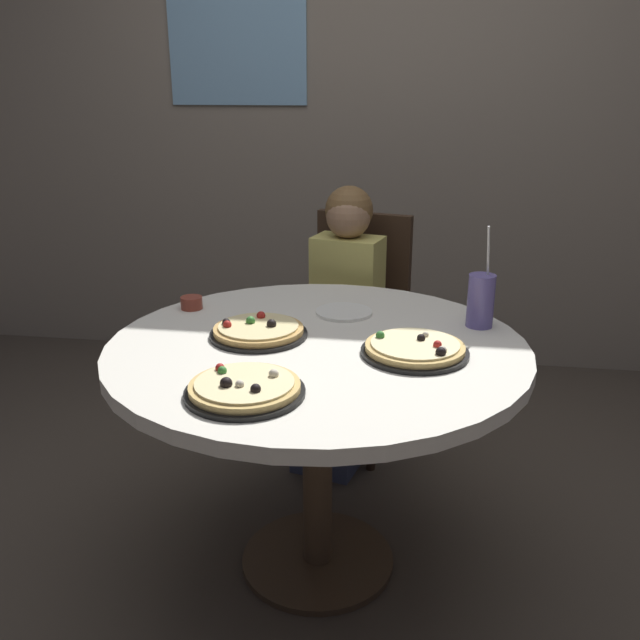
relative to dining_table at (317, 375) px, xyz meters
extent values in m
plane|color=#4C4238|center=(0.00, 0.00, -0.65)|extent=(8.00, 8.00, 0.00)
cube|color=gray|center=(0.00, 1.82, 0.80)|extent=(5.20, 0.12, 2.90)
cube|color=#8CBFE5|center=(-0.68, 1.76, 1.03)|extent=(0.70, 0.02, 0.67)
cylinder|color=silver|center=(0.00, 0.00, 0.08)|extent=(1.19, 1.19, 0.04)
cylinder|color=#4C3826|center=(0.00, 0.00, -0.28)|extent=(0.09, 0.09, 0.69)
cylinder|color=#4C3826|center=(0.00, 0.00, -0.64)|extent=(0.48, 0.48, 0.02)
cube|color=#382619|center=(0.00, 0.78, -0.22)|extent=(0.49, 0.49, 0.04)
cube|color=#382619|center=(0.04, 0.96, 0.04)|extent=(0.40, 0.14, 0.52)
cylinder|color=#382619|center=(-0.21, 0.66, -0.44)|extent=(0.04, 0.04, 0.41)
cylinder|color=#382619|center=(0.12, 0.58, -0.44)|extent=(0.04, 0.04, 0.41)
cylinder|color=#382619|center=(-0.12, 0.99, -0.44)|extent=(0.04, 0.04, 0.41)
cylinder|color=#382619|center=(0.21, 0.91, -0.44)|extent=(0.04, 0.04, 0.41)
cube|color=#3F4766|center=(-0.03, 0.63, -0.42)|extent=(0.31, 0.37, 0.45)
cube|color=#D8CC66|center=(0.00, 0.76, 0.02)|extent=(0.29, 0.22, 0.44)
sphere|color=#997051|center=(0.00, 0.76, 0.32)|extent=(0.17, 0.17, 0.17)
sphere|color=brown|center=(0.00, 0.78, 0.34)|extent=(0.18, 0.18, 0.18)
cylinder|color=black|center=(-0.18, 0.02, 0.11)|extent=(0.28, 0.28, 0.01)
cylinder|color=tan|center=(-0.18, 0.02, 0.12)|extent=(0.26, 0.26, 0.02)
cylinder|color=beige|center=(-0.18, 0.02, 0.13)|extent=(0.23, 0.23, 0.01)
sphere|color=black|center=(-0.14, 0.02, 0.14)|extent=(0.03, 0.03, 0.03)
sphere|color=#B2231E|center=(-0.18, 0.09, 0.14)|extent=(0.03, 0.03, 0.03)
sphere|color=#B2231E|center=(-0.26, 0.00, 0.14)|extent=(0.03, 0.03, 0.03)
sphere|color=black|center=(-0.27, 0.02, 0.14)|extent=(0.02, 0.02, 0.02)
sphere|color=#387F33|center=(-0.20, 0.04, 0.14)|extent=(0.03, 0.03, 0.03)
cylinder|color=black|center=(0.27, -0.05, 0.11)|extent=(0.29, 0.29, 0.01)
cylinder|color=#D8B266|center=(0.27, -0.05, 0.12)|extent=(0.27, 0.27, 0.02)
cylinder|color=beige|center=(0.27, -0.05, 0.13)|extent=(0.24, 0.24, 0.01)
sphere|color=#B2231E|center=(0.33, -0.07, 0.14)|extent=(0.02, 0.02, 0.02)
sphere|color=#387F33|center=(0.18, -0.02, 0.14)|extent=(0.02, 0.02, 0.02)
sphere|color=black|center=(0.29, -0.02, 0.14)|extent=(0.02, 0.02, 0.02)
sphere|color=beige|center=(0.30, 0.01, 0.14)|extent=(0.02, 0.02, 0.02)
sphere|color=black|center=(0.34, -0.12, 0.14)|extent=(0.03, 0.03, 0.03)
sphere|color=beige|center=(0.34, -0.11, 0.14)|extent=(0.02, 0.02, 0.02)
cylinder|color=black|center=(-0.12, -0.36, 0.11)|extent=(0.29, 0.29, 0.01)
cylinder|color=#D8B266|center=(-0.12, -0.36, 0.12)|extent=(0.26, 0.26, 0.02)
cylinder|color=beige|center=(-0.12, -0.36, 0.13)|extent=(0.23, 0.23, 0.01)
sphere|color=beige|center=(-0.12, -0.39, 0.14)|extent=(0.02, 0.02, 0.02)
sphere|color=#387F33|center=(-0.18, -0.32, 0.14)|extent=(0.02, 0.02, 0.02)
sphere|color=black|center=(-0.08, -0.41, 0.14)|extent=(0.02, 0.02, 0.02)
sphere|color=beige|center=(-0.05, -0.32, 0.14)|extent=(0.02, 0.02, 0.02)
sphere|color=black|center=(-0.15, -0.39, 0.14)|extent=(0.03, 0.03, 0.03)
sphere|color=#B2231E|center=(-0.19, -0.30, 0.14)|extent=(0.02, 0.02, 0.02)
cylinder|color=#6659A5|center=(0.46, 0.21, 0.18)|extent=(0.08, 0.08, 0.16)
cylinder|color=white|center=(0.47, 0.21, 0.30)|extent=(0.02, 0.03, 0.22)
cylinder|color=brown|center=(-0.45, 0.24, 0.12)|extent=(0.07, 0.07, 0.04)
cylinder|color=white|center=(0.04, 0.27, 0.11)|extent=(0.18, 0.18, 0.01)
camera|label=1|loc=(0.28, -1.76, 0.79)|focal=37.92mm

